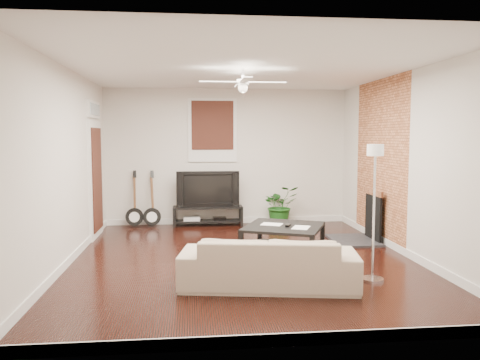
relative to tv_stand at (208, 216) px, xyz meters
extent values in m
cube|color=black|center=(0.41, -2.78, -0.20)|extent=(5.00, 6.00, 0.01)
cube|color=white|center=(0.41, -2.78, 2.60)|extent=(5.00, 6.00, 0.01)
cube|color=silver|center=(0.41, 0.22, 1.20)|extent=(5.00, 0.01, 2.80)
cube|color=silver|center=(0.41, -5.78, 1.20)|extent=(5.00, 0.01, 2.80)
cube|color=silver|center=(-2.09, -2.78, 1.20)|extent=(0.01, 6.00, 2.80)
cube|color=silver|center=(2.91, -2.78, 1.20)|extent=(0.01, 6.00, 2.80)
cube|color=#9F5733|center=(2.90, -1.78, 1.20)|extent=(0.02, 2.20, 2.80)
cube|color=black|center=(2.61, -1.78, 0.26)|extent=(0.80, 1.10, 0.92)
cube|color=#33140D|center=(0.11, 0.19, 1.75)|extent=(1.00, 0.06, 1.30)
cube|color=white|center=(-2.05, -0.88, 1.05)|extent=(0.08, 1.00, 2.50)
cube|color=black|center=(0.00, 0.00, 0.00)|extent=(1.41, 0.38, 0.40)
imported|color=black|center=(0.00, 0.02, 0.56)|extent=(1.27, 0.17, 0.73)
cube|color=black|center=(1.06, -2.61, 0.04)|extent=(1.46, 1.46, 0.47)
imported|color=tan|center=(0.58, -4.09, 0.11)|extent=(2.23, 1.17, 0.62)
imported|color=#1A5618|center=(1.50, -0.02, 0.21)|extent=(0.82, 0.74, 0.81)
camera|label=1|loc=(-0.36, -9.73, 1.63)|focal=35.91mm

